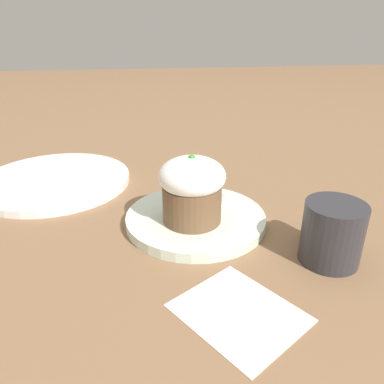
{
  "coord_description": "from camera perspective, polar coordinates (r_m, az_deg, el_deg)",
  "views": [
    {
      "loc": [
        -0.51,
        0.08,
        0.29
      ],
      "look_at": [
        -0.02,
        0.01,
        0.06
      ],
      "focal_mm": 35.0,
      "sensor_mm": 36.0,
      "label": 1
    }
  ],
  "objects": [
    {
      "name": "side_plate",
      "position": [
        0.78,
        -20.17,
        1.65
      ],
      "size": [
        0.29,
        0.29,
        0.01
      ],
      "color": "white",
      "rests_on": "ground_plane"
    },
    {
      "name": "spoon",
      "position": [
        0.58,
        2.73,
        -3.18
      ],
      "size": [
        0.11,
        0.08,
        0.01
      ],
      "color": "silver",
      "rests_on": "dessert_plate"
    },
    {
      "name": "paper_napkin",
      "position": [
        0.43,
        7.16,
        -17.73
      ],
      "size": [
        0.17,
        0.16,
        0.0
      ],
      "color": "white",
      "rests_on": "ground_plane"
    },
    {
      "name": "ground_plane",
      "position": [
        0.59,
        0.55,
        -4.77
      ],
      "size": [
        4.0,
        4.0,
        0.0
      ],
      "primitive_type": "plane",
      "color": "#846042"
    },
    {
      "name": "dessert_plate",
      "position": [
        0.59,
        0.55,
        -4.11
      ],
      "size": [
        0.22,
        0.22,
        0.02
      ],
      "color": "silver",
      "rests_on": "ground_plane"
    },
    {
      "name": "coffee_cup",
      "position": [
        0.52,
        20.49,
        -5.75
      ],
      "size": [
        0.11,
        0.08,
        0.08
      ],
      "color": "#2D2D33",
      "rests_on": "ground_plane"
    },
    {
      "name": "carrot_cake",
      "position": [
        0.55,
        -0.0,
        0.57
      ],
      "size": [
        0.1,
        0.1,
        0.1
      ],
      "color": "brown",
      "rests_on": "dessert_plate"
    }
  ]
}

